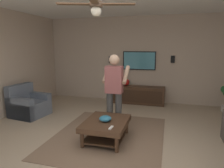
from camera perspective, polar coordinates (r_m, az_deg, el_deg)
ground_plane at (r=3.82m, az=-1.66°, el=-17.88°), size 8.30×8.30×0.00m
wall_back_tv at (r=6.81m, az=7.13°, el=6.70°), size 0.10×6.26×2.75m
area_rug at (r=4.35m, az=-0.84°, el=-14.09°), size 2.57×2.17×0.01m
armchair at (r=5.87m, az=-22.15°, el=-5.47°), size 0.90×0.91×0.82m
coffee_table at (r=4.06m, az=-1.66°, el=-11.51°), size 1.00×0.80×0.40m
media_console at (r=6.64m, az=7.03°, el=-3.00°), size 0.45×1.70×0.55m
tv at (r=6.71m, az=7.55°, el=6.44°), size 0.05×1.05×0.59m
person_standing at (r=4.44m, az=0.66°, el=-0.97°), size 0.53×0.53×1.64m
bowl at (r=3.98m, az=-1.85°, el=-9.55°), size 0.23×0.23×0.11m
remote_white at (r=3.67m, az=-0.29°, el=-12.02°), size 0.15×0.05×0.02m
vase_round at (r=6.67m, az=3.91°, el=0.50°), size 0.22×0.22×0.22m
wall_speaker_left at (r=6.65m, az=16.50°, el=6.60°), size 0.06×0.12×0.22m
wall_speaker_right at (r=6.92m, az=-0.34°, el=6.76°), size 0.06×0.12×0.22m
ceiling_fan at (r=3.38m, az=-4.52°, el=20.69°), size 1.17×1.18×0.46m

